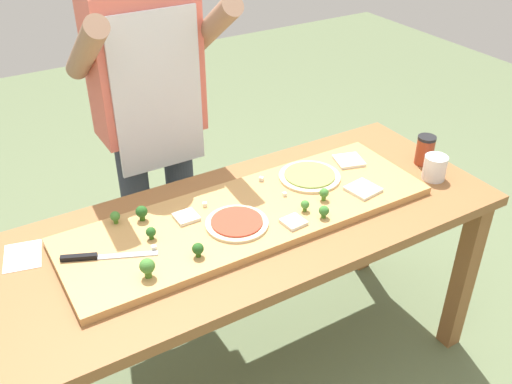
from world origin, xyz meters
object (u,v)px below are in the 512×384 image
Objects in this scene: broccoli_floret_center_right at (324,211)px; cheese_crumble_a at (205,205)px; broccoli_floret_back_left at (147,267)px; cheese_crumble_c at (285,194)px; chefs_knife at (95,257)px; flour_cup at (435,169)px; pizza_slice_near_right at (363,189)px; sauce_jar at (425,150)px; pizza_slice_far_left at (294,222)px; cheese_crumble_d at (261,179)px; cook_center at (150,108)px; broccoli_floret_front_left at (198,249)px; broccoli_floret_front_mid at (115,217)px; pizza_whole_pesto_green at (310,176)px; pizza_slice_far_right at (186,217)px; recipe_note at (23,256)px; cheese_crumble_b at (154,248)px; broccoli_floret_back_mid at (142,212)px; prep_table at (252,243)px; broccoli_floret_front_right at (305,205)px; pizza_slice_near_left at (349,161)px; broccoli_floret_center_left at (151,232)px; pizza_whole_tomato_red at (237,223)px; broccoli_floret_back_right at (324,193)px.

broccoli_floret_center_right is 0.41m from cheese_crumble_a.
cheese_crumble_c is at bearing 15.35° from broccoli_floret_back_left.
flour_cup reaches higher than chefs_knife.
sauce_jar reaches higher than pizza_slice_near_right.
pizza_slice_far_left is at bearing -14.44° from chefs_knife.
cook_center is (-0.26, 0.40, 0.19)m from cheese_crumble_d.
broccoli_floret_front_left reaches higher than broccoli_floret_front_mid.
pizza_whole_pesto_green reaches higher than pizza_slice_near_right.
broccoli_floret_back_left reaches higher than pizza_slice_far_left.
broccoli_floret_front_left reaches higher than pizza_slice_far_right.
cheese_crumble_d reaches higher than recipe_note.
chefs_knife is 18.46× the size of cheese_crumble_b.
broccoli_floret_back_mid is at bearing -6.85° from recipe_note.
recipe_note is (-0.73, 0.19, 0.11)m from prep_table.
broccoli_floret_front_left is at bearing -104.95° from pizza_slice_far_right.
cheese_crumble_c is at bearing -13.76° from broccoli_floret_back_mid.
pizza_whole_pesto_green is at bearing 20.06° from broccoli_floret_front_left.
broccoli_floret_center_right reaches higher than pizza_slice_far_right.
sauce_jar is (1.21, -0.20, 0.01)m from broccoli_floret_front_mid.
cheese_crumble_d is (-0.28, 0.25, 0.00)m from pizza_slice_near_right.
broccoli_floret_front_right is at bearing -9.71° from chefs_knife.
broccoli_floret_front_left is 1.06× the size of broccoli_floret_center_right.
pizza_slice_far_left is 0.11m from broccoli_floret_center_right.
broccoli_floret_back_mid is 1.14m from sauce_jar.
recipe_note is at bearing 162.28° from broccoli_floret_front_right.
broccoli_floret_back_mid reaches higher than pizza_slice_far_right.
prep_table is 0.25m from cheese_crumble_d.
prep_table is at bearing 122.92° from pizza_slice_far_left.
broccoli_floret_back_mid is 3.64× the size of cheese_crumble_b.
cheese_crumble_a is (-0.63, 0.01, 0.00)m from pizza_slice_near_left.
pizza_slice_far_right is (-0.51, -0.00, -0.00)m from pizza_whole_pesto_green.
broccoli_floret_front_left is at bearing 3.41° from broccoli_floret_back_left.
cheese_crumble_d is at bearing 9.93° from cheese_crumble_a.
broccoli_floret_front_right reaches higher than chefs_knife.
chefs_knife is at bearing 150.76° from broccoli_floret_front_left.
broccoli_floret_back_left is at bearing -56.87° from chefs_knife.
cheese_crumble_a is (-0.42, 0.03, 0.00)m from pizza_whole_pesto_green.
cheese_crumble_b reaches higher than recipe_note.
broccoli_floret_center_left reaches higher than cheese_crumble_d.
broccoli_floret_center_right is (0.27, -0.11, 0.02)m from pizza_whole_tomato_red.
broccoli_floret_center_left is 0.06m from cheese_crumble_b.
broccoli_floret_front_mid is (0.01, 0.31, -0.01)m from broccoli_floret_back_left.
broccoli_floret_front_right reaches higher than cheese_crumble_a.
broccoli_floret_back_left is 0.54× the size of sauce_jar.
chefs_knife and cheese_crumble_d have the same top height.
broccoli_floret_back_right reaches higher than broccoli_floret_front_right.
broccoli_floret_back_left is 0.44× the size of recipe_note.
cheese_crumble_b is at bearing -160.22° from cheese_crumble_d.
chefs_knife is at bearing 171.33° from pizza_whole_tomato_red.
broccoli_floret_center_left is at bearing 166.51° from broccoli_floret_front_right.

